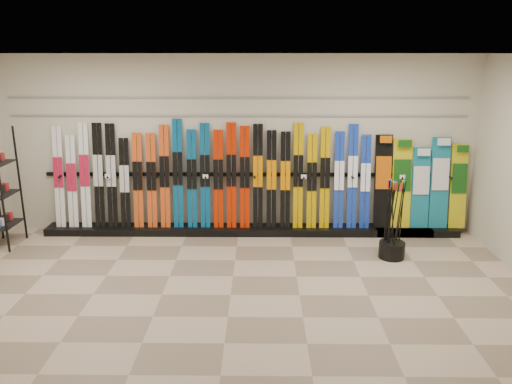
{
  "coord_description": "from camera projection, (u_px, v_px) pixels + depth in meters",
  "views": [
    {
      "loc": [
        0.39,
        -5.82,
        3.02
      ],
      "look_at": [
        0.32,
        1.0,
        1.1
      ],
      "focal_mm": 35.0,
      "sensor_mm": 36.0,
      "label": 1
    }
  ],
  "objects": [
    {
      "name": "floor",
      "position": [
        231.0,
        295.0,
        6.43
      ],
      "size": [
        8.0,
        8.0,
        0.0
      ],
      "primitive_type": "plane",
      "color": "#86715C",
      "rests_on": "ground"
    },
    {
      "name": "back_wall",
      "position": [
        238.0,
        145.0,
        8.43
      ],
      "size": [
        8.0,
        0.0,
        8.0
      ],
      "primitive_type": "plane",
      "rotation": [
        1.57,
        0.0,
        0.0
      ],
      "color": "beige",
      "rests_on": "floor"
    },
    {
      "name": "ceiling",
      "position": [
        227.0,
        54.0,
        5.62
      ],
      "size": [
        8.0,
        8.0,
        0.0
      ],
      "primitive_type": "plane",
      "rotation": [
        3.14,
        0.0,
        0.0
      ],
      "color": "silver",
      "rests_on": "back_wall"
    },
    {
      "name": "ski_rack_base",
      "position": [
        251.0,
        230.0,
        8.6
      ],
      "size": [
        8.0,
        0.4,
        0.12
      ],
      "primitive_type": "cube",
      "color": "black",
      "rests_on": "floor"
    },
    {
      "name": "skis",
      "position": [
        211.0,
        178.0,
        8.43
      ],
      "size": [
        5.36,
        0.26,
        1.83
      ],
      "color": "white",
      "rests_on": "ski_rack_base"
    },
    {
      "name": "snowboards",
      "position": [
        420.0,
        184.0,
        8.43
      ],
      "size": [
        1.56,
        0.24,
        1.57
      ],
      "color": "black",
      "rests_on": "ski_rack_base"
    },
    {
      "name": "pole_bin",
      "position": [
        392.0,
        250.0,
        7.56
      ],
      "size": [
        0.39,
        0.39,
        0.25
      ],
      "primitive_type": "cylinder",
      "color": "black",
      "rests_on": "floor"
    },
    {
      "name": "ski_poles",
      "position": [
        393.0,
        219.0,
        7.46
      ],
      "size": [
        0.27,
        0.33,
        1.18
      ],
      "color": "black",
      "rests_on": "pole_bin"
    },
    {
      "name": "slatwall_rail_0",
      "position": [
        238.0,
        116.0,
        8.27
      ],
      "size": [
        7.6,
        0.02,
        0.03
      ],
      "primitive_type": "cube",
      "color": "gray",
      "rests_on": "back_wall"
    },
    {
      "name": "slatwall_rail_1",
      "position": [
        238.0,
        97.0,
        8.19
      ],
      "size": [
        7.6,
        0.02,
        0.03
      ],
      "primitive_type": "cube",
      "color": "gray",
      "rests_on": "back_wall"
    }
  ]
}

